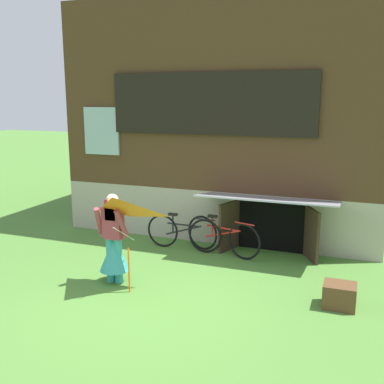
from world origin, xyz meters
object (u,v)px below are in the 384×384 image
at_px(bicycle_red, 222,236).
at_px(kite, 113,225).
at_px(bicycle_black, 183,233).
at_px(person, 114,246).
at_px(wooden_crate, 339,295).

bearing_deg(bicycle_red, kite, -94.83).
xyz_separation_m(kite, bicycle_black, (0.13, 2.66, -0.88)).
bearing_deg(person, kite, -72.95).
relative_size(bicycle_black, wooden_crate, 3.46).
xyz_separation_m(person, wooden_crate, (3.78, 0.36, -0.48)).
distance_m(person, bicycle_black, 2.13).
height_order(person, bicycle_black, person).
distance_m(person, bicycle_red, 2.48).
relative_size(kite, wooden_crate, 3.07).
bearing_deg(kite, bicycle_black, 87.24).
height_order(person, wooden_crate, person).
bearing_deg(wooden_crate, person, -174.52).
bearing_deg(bicycle_red, person, -107.91).
relative_size(person, bicycle_red, 0.93).
height_order(bicycle_red, bicycle_black, bicycle_red).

